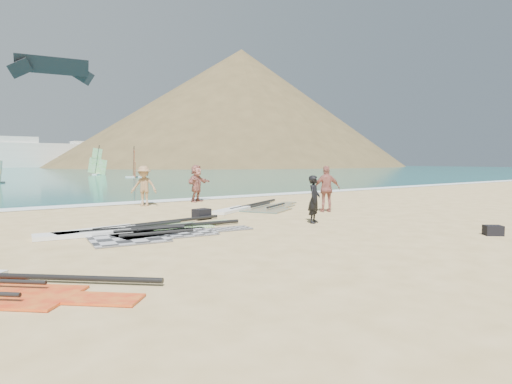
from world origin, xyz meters
TOP-DOWN VIEW (x-y plane):
  - ground at (0.00, 0.00)m, footprint 300.00×300.00m
  - surf_line at (0.00, 12.30)m, footprint 300.00×1.20m
  - headland_main at (85.00, 130.00)m, footprint 143.00×143.00m
  - headland_minor at (120.00, 140.00)m, footprint 70.00×70.00m
  - rig_grey at (-4.26, 2.95)m, footprint 6.40×2.87m
  - rig_green at (-3.78, 3.65)m, footprint 6.00×2.67m
  - rig_orange at (2.67, 6.41)m, footprint 6.18×4.33m
  - gear_bag_near at (-0.91, 4.85)m, footprint 0.68×0.55m
  - gear_bag_far at (4.39, -3.32)m, footprint 0.61×0.59m
  - person_wetsuit at (1.85, 1.63)m, footprint 0.74×0.67m
  - beachgoer_mid at (-0.92, 10.66)m, footprint 1.44×1.38m
  - beachgoer_back at (4.58, 3.73)m, footprint 1.26×0.99m
  - beachgoer_right at (2.19, 11.09)m, footprint 1.91×1.40m
  - windsurfer_centre at (11.37, 45.90)m, footprint 2.38×2.74m
  - windsurfer_right at (10.33, 59.20)m, footprint 2.51×2.47m
  - kitesurf_kite at (1.27, 42.91)m, footprint 8.87×2.03m

SIDE VIEW (x-z plane):
  - ground at x=0.00m, z-range 0.00..0.00m
  - surf_line at x=0.00m, z-range -0.02..0.02m
  - headland_main at x=85.00m, z-range -22.50..22.50m
  - headland_minor at x=120.00m, z-range -14.00..14.00m
  - rig_green at x=-3.78m, z-range -0.05..0.15m
  - rig_orange at x=2.67m, z-range -0.05..0.15m
  - rig_grey at x=-4.26m, z-range -0.05..0.15m
  - gear_bag_far at x=4.39m, z-range 0.00..0.30m
  - gear_bag_near at x=-0.91m, z-range 0.00..0.39m
  - person_wetsuit at x=1.85m, z-range 0.00..1.69m
  - beachgoer_mid at x=-0.92m, z-range 0.00..1.96m
  - beachgoer_back at x=4.58m, z-range 0.00..1.99m
  - beachgoer_right at x=2.19m, z-range 0.00..2.00m
  - windsurfer_centre at x=11.37m, z-range -0.85..3.32m
  - windsurfer_right at x=10.33m, z-range -1.00..3.68m
  - kitesurf_kite at x=1.27m, z-range 11.16..13.91m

